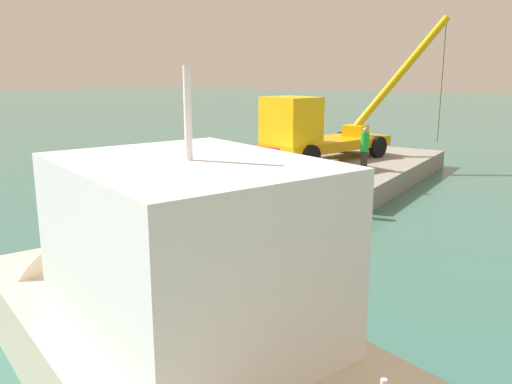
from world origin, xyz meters
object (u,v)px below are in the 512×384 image
object	(u,v)px
salvaged_car	(235,196)
moored_yacht	(140,328)
crane_truck	(317,129)
dock_worker	(365,148)

from	to	relation	value
salvaged_car	moored_yacht	distance (m)	9.65
salvaged_car	moored_yacht	size ratio (longest dim) A/B	0.32
crane_truck	moored_yacht	xyz separation A→B (m)	(15.65, 4.25, -1.68)
dock_worker	moored_yacht	world-z (taller)	moored_yacht
salvaged_car	moored_yacht	xyz separation A→B (m)	(8.79, 4.00, -0.06)
moored_yacht	crane_truck	bearing A→B (deg)	-164.82
crane_truck	dock_worker	bearing A→B (deg)	71.77
dock_worker	salvaged_car	bearing A→B (deg)	-21.25
dock_worker	moored_yacht	bearing A→B (deg)	6.41
moored_yacht	salvaged_car	bearing A→B (deg)	-155.50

